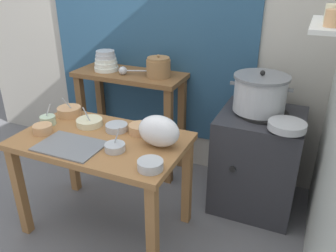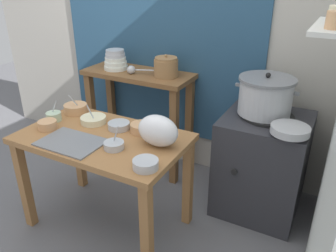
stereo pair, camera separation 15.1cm
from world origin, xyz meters
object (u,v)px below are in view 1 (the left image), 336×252
at_px(serving_tray, 70,146).
at_px(prep_bowl_2, 43,129).
at_px(plastic_bag, 159,131).
at_px(prep_bowl_1, 140,128).
at_px(prep_bowl_5, 89,122).
at_px(prep_bowl_0, 115,147).
at_px(prep_bowl_3, 117,127).
at_px(steamer_pot, 260,93).
at_px(prep_table, 102,153).
at_px(stove_block, 257,160).
at_px(back_shelf_table, 131,97).
at_px(bowl_stack_enamel, 106,62).
at_px(prep_bowl_4, 150,165).
at_px(wide_pan, 287,126).
at_px(prep_bowl_7, 48,120).
at_px(ladle, 124,71).
at_px(prep_bowl_6, 69,111).
at_px(clay_pot, 158,67).

bearing_deg(serving_tray, prep_bowl_2, 163.60).
distance_m(plastic_bag, prep_bowl_1, 0.23).
height_order(plastic_bag, prep_bowl_5, plastic_bag).
xyz_separation_m(plastic_bag, prep_bowl_0, (-0.22, -0.16, -0.07)).
bearing_deg(plastic_bag, prep_bowl_2, -169.26).
bearing_deg(prep_bowl_3, steamer_pot, 35.14).
bearing_deg(prep_table, steamer_pot, 40.03).
bearing_deg(steamer_pot, stove_block, -26.62).
distance_m(stove_block, serving_tray, 1.39).
xyz_separation_m(stove_block, plastic_bag, (-0.52, -0.65, 0.44)).
distance_m(back_shelf_table, plastic_bag, 1.02).
relative_size(prep_table, bowl_stack_enamel, 5.29).
bearing_deg(prep_bowl_4, steamer_pot, 66.11).
xyz_separation_m(steamer_pot, wide_pan, (0.22, -0.24, -0.11)).
height_order(steamer_pot, prep_bowl_7, steamer_pot).
relative_size(prep_bowl_3, prep_bowl_5, 0.83).
xyz_separation_m(back_shelf_table, prep_bowl_1, (0.45, -0.67, 0.07)).
relative_size(prep_bowl_1, prep_bowl_2, 1.21).
relative_size(back_shelf_table, ladle, 3.52).
relative_size(stove_block, prep_bowl_6, 4.53).
relative_size(prep_bowl_3, prep_bowl_7, 1.04).
xyz_separation_m(ladle, prep_bowl_2, (-0.13, -0.86, -0.18)).
bearing_deg(prep_bowl_0, prep_table, 149.49).
bearing_deg(back_shelf_table, prep_table, -73.42).
height_order(prep_table, prep_bowl_7, prep_bowl_7).
height_order(serving_tray, prep_bowl_6, prep_bowl_6).
distance_m(prep_bowl_4, prep_bowl_7, 0.94).
bearing_deg(wide_pan, prep_bowl_0, -147.40).
bearing_deg(clay_pot, wide_pan, -18.18).
height_order(ladle, plastic_bag, ladle).
xyz_separation_m(stove_block, prep_bowl_2, (-1.30, -0.80, 0.37)).
bearing_deg(prep_bowl_4, prep_bowl_6, 154.27).
distance_m(stove_block, prep_bowl_3, 1.10).
height_order(stove_block, prep_bowl_3, stove_block).
xyz_separation_m(bowl_stack_enamel, prep_bowl_5, (0.29, -0.69, -0.23)).
height_order(prep_table, prep_bowl_1, prep_bowl_1).
height_order(steamer_pot, prep_bowl_3, steamer_pot).
bearing_deg(steamer_pot, prep_bowl_1, -140.41).
bearing_deg(prep_bowl_3, prep_bowl_2, -151.91).
distance_m(clay_pot, prep_bowl_7, 0.96).
bearing_deg(bowl_stack_enamel, prep_bowl_7, -89.15).
height_order(stove_block, wide_pan, wide_pan).
distance_m(ladle, prep_bowl_1, 0.78).
distance_m(prep_bowl_0, prep_bowl_7, 0.64).
height_order(wide_pan, prep_bowl_7, prep_bowl_7).
relative_size(serving_tray, prep_bowl_0, 2.51).
relative_size(prep_bowl_6, prep_bowl_7, 1.20).
height_order(prep_table, wide_pan, wide_pan).
relative_size(ladle, prep_bowl_5, 1.52).
height_order(bowl_stack_enamel, prep_bowl_2, bowl_stack_enamel).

